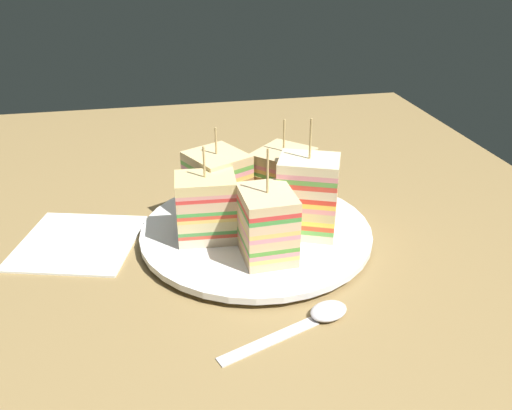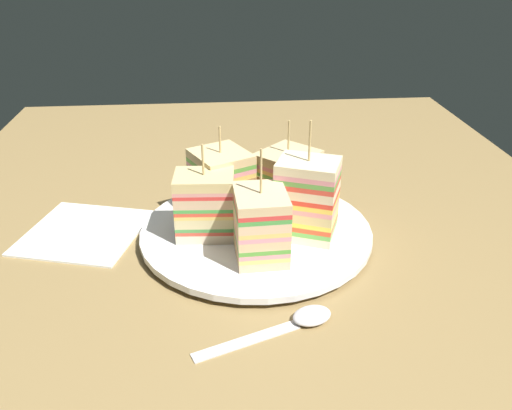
{
  "view_description": "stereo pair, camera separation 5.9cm",
  "coord_description": "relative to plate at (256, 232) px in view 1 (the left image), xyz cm",
  "views": [
    {
      "loc": [
        -51.87,
        10.41,
        31.7
      ],
      "look_at": [
        0.0,
        0.0,
        4.38
      ],
      "focal_mm": 37.0,
      "sensor_mm": 36.0,
      "label": 1
    },
    {
      "loc": [
        -52.71,
        4.52,
        31.7
      ],
      "look_at": [
        0.0,
        0.0,
        4.38
      ],
      "focal_mm": 37.0,
      "sensor_mm": 36.0,
      "label": 2
    }
  ],
  "objects": [
    {
      "name": "spoon",
      "position": [
        -15.55,
        -2.44,
        -0.42
      ],
      "size": [
        6.67,
        13.3,
        1.0
      ],
      "rotation": [
        0.0,
        0.0,
        5.08
      ],
      "color": "silver",
      "rests_on": "ground_plane"
    },
    {
      "name": "sandwich_wedge_3",
      "position": [
        -1.91,
        -5.39,
        5.04
      ],
      "size": [
        7.0,
        7.84,
        13.43
      ],
      "rotation": [
        0.0,
        0.0,
        7.47
      ],
      "color": "beige",
      "rests_on": "plate"
    },
    {
      "name": "chip_pile",
      "position": [
        0.0,
        -0.99,
        1.86
      ],
      "size": [
        7.55,
        7.18,
        2.48
      ],
      "color": "#E6D069",
      "rests_on": "plate"
    },
    {
      "name": "napkin",
      "position": [
        3.0,
        20.3,
        -0.59
      ],
      "size": [
        15.93,
        15.86,
        0.5
      ],
      "primitive_type": "cube",
      "rotation": [
        0.0,
        0.0,
        -0.27
      ],
      "color": "white",
      "rests_on": "ground_plane"
    },
    {
      "name": "sandwich_wedge_0",
      "position": [
        4.32,
        3.74,
        4.42
      ],
      "size": [
        8.42,
        8.17,
        10.95
      ],
      "rotation": [
        0.0,
        0.0,
        3.61
      ],
      "color": "#E2C585",
      "rests_on": "plate"
    },
    {
      "name": "plate",
      "position": [
        0.0,
        0.0,
        0.0
      ],
      "size": [
        26.58,
        26.58,
        1.38
      ],
      "color": "white",
      "rests_on": "ground_plane"
    },
    {
      "name": "sandwich_wedge_4",
      "position": [
        4.0,
        -4.08,
        4.36
      ],
      "size": [
        8.62,
        8.62,
        11.52
      ],
      "rotation": [
        0.0,
        0.0,
        8.64
      ],
      "color": "beige",
      "rests_on": "plate"
    },
    {
      "name": "sandwich_wedge_2",
      "position": [
        -5.71,
        -0.28,
        4.19
      ],
      "size": [
        6.7,
        5.51,
        12.01
      ],
      "rotation": [
        0.0,
        0.0,
        6.33
      ],
      "color": "#DAB58D",
      "rests_on": "plate"
    },
    {
      "name": "sandwich_wedge_1",
      "position": [
        -0.82,
        5.65,
        4.2
      ],
      "size": [
        5.2,
        6.75,
        10.8
      ],
      "rotation": [
        0.0,
        0.0,
        4.65
      ],
      "color": "beige",
      "rests_on": "plate"
    },
    {
      "name": "ground_plane",
      "position": [
        0.0,
        0.0,
        -1.74
      ],
      "size": [
        112.31,
        85.49,
        1.8
      ],
      "primitive_type": "cube",
      "color": "olive"
    }
  ]
}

